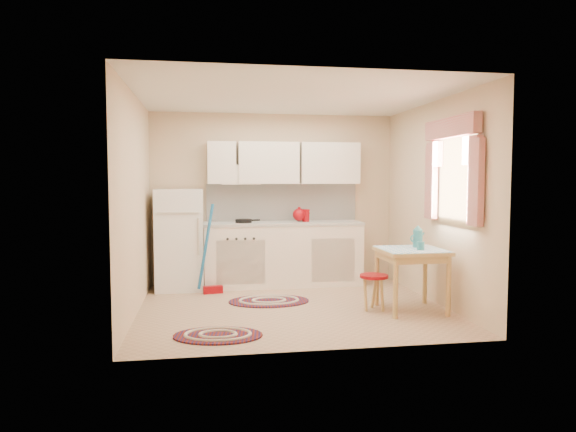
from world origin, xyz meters
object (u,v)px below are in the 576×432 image
object	(u,v)px
base_cabinets	(283,255)
table	(411,280)
stool	(374,292)
fridge	(180,239)

from	to	relation	value
base_cabinets	table	world-z (taller)	base_cabinets
base_cabinets	stool	xyz separation A→B (m)	(0.83, -1.61, -0.23)
stool	base_cabinets	bearing A→B (deg)	117.45
fridge	base_cabinets	distance (m)	1.48
fridge	table	xyz separation A→B (m)	(2.72, -1.64, -0.34)
fridge	stool	distance (m)	2.82
stool	table	bearing A→B (deg)	-11.22
fridge	table	distance (m)	3.19
base_cabinets	stool	size ratio (longest dim) A/B	5.36
base_cabinets	table	bearing A→B (deg)	-53.36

